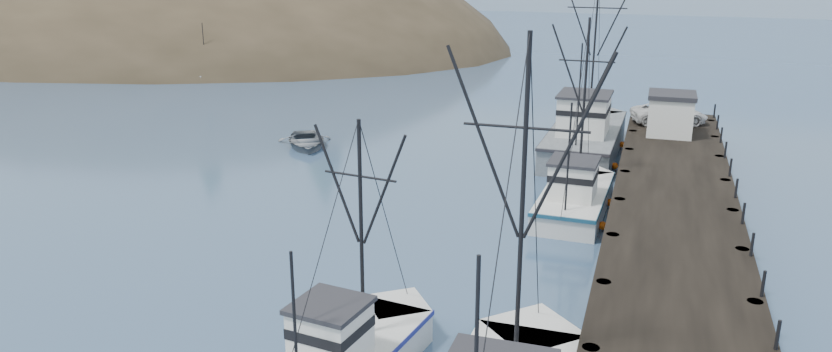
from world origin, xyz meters
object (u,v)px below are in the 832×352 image
(pickup_truck, at_px, (669,113))
(pier_shed, at_px, (671,114))
(trawler_far, at_px, (575,196))
(pier, at_px, (674,210))
(motorboat, at_px, (306,146))
(work_vessel, at_px, (586,135))

(pickup_truck, bearing_deg, pier_shed, 162.24)
(trawler_far, xyz_separation_m, pier_shed, (4.75, 11.39, 2.60))
(pier, relative_size, pier_shed, 13.75)
(trawler_far, relative_size, pickup_truck, 2.08)
(pickup_truck, bearing_deg, pier, 162.92)
(pier_shed, bearing_deg, pickup_truck, 90.37)
(pier_shed, bearing_deg, trawler_far, -112.62)
(trawler_far, bearing_deg, pickup_truck, 72.26)
(pier_shed, xyz_separation_m, motorboat, (-25.00, -3.53, -3.42))
(trawler_far, height_order, pier_shed, trawler_far)
(trawler_far, distance_m, pickup_truck, 15.62)
(work_vessel, bearing_deg, pier, -70.03)
(pier, height_order, work_vessel, work_vessel)
(work_vessel, bearing_deg, pier_shed, -13.08)
(pier, relative_size, pickup_truck, 8.49)
(work_vessel, xyz_separation_m, motorboat, (-19.53, -4.80, -1.23))
(trawler_far, distance_m, pier_shed, 12.61)
(trawler_far, distance_m, work_vessel, 12.69)
(work_vessel, distance_m, pier_shed, 6.03)
(pier, relative_size, trawler_far, 4.09)
(pier_shed, distance_m, motorboat, 25.48)
(pickup_truck, bearing_deg, motorboat, 87.31)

